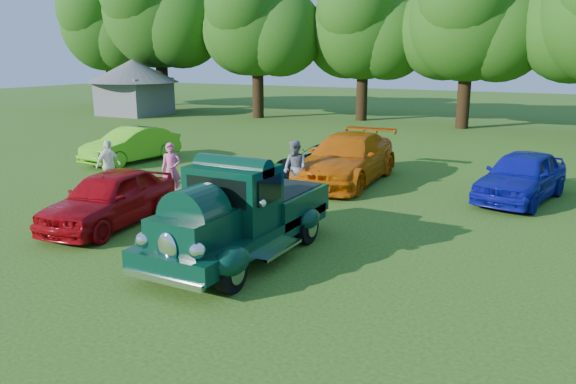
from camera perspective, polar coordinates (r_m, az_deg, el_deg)
The scene contains 12 objects.
ground at distance 12.46m, azimuth -6.97°, elevation -6.05°, with size 120.00×120.00×0.00m, color #244C11.
hero_pickup at distance 11.95m, azimuth -4.86°, elevation -2.47°, with size 2.40×5.15×2.01m.
red_convertible at distance 14.79m, azimuth -17.67°, elevation -0.57°, with size 1.67×4.14×1.41m, color #9A060D.
back_car_lime at distance 23.41m, azimuth -15.64°, elevation 4.62°, with size 1.45×4.17×1.37m, color #52B518.
back_car_black at distance 19.28m, azimuth 3.96°, elevation 2.98°, with size 2.01×4.35×1.21m, color black.
back_car_orange at distance 18.99m, azimuth 6.00°, elevation 3.39°, with size 2.26×5.56×1.61m, color #CD5B07.
back_car_blue at distance 17.90m, azimuth 22.63°, elevation 1.52°, with size 1.73×4.31×1.47m, color #0D1194.
spectator_pink at distance 17.34m, azimuth -11.76°, elevation 2.23°, with size 0.60×0.39×1.64m, color #DE5B90.
spectator_grey at distance 17.05m, azimuth 0.72°, elevation 2.42°, with size 0.83×0.64×1.70m, color slate.
spectator_white at distance 18.73m, azimuth -17.79°, elevation 2.62°, with size 0.93×0.39×1.59m, color white.
gazebo at distance 42.04m, azimuth -15.41°, elevation 10.84°, with size 6.40×6.40×3.90m.
tree_line at distance 33.97m, azimuth 18.50°, elevation 17.11°, with size 63.33×9.74×11.28m.
Camera 1 is at (6.82, -9.54, 4.21)m, focal length 35.00 mm.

